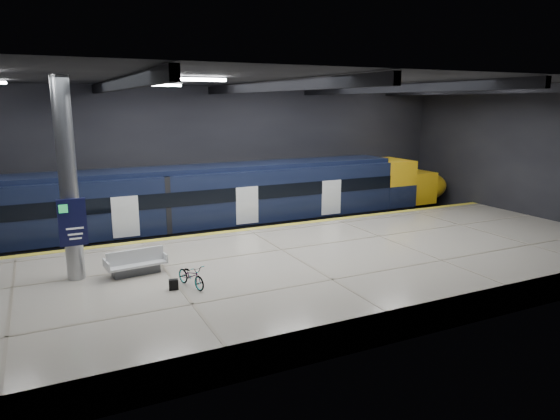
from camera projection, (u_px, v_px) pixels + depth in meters
ground at (272, 268)px, 21.96m from camera, size 30.00×30.00×0.00m
room_shell at (272, 137)px, 20.75m from camera, size 30.10×16.10×8.05m
platform at (299, 273)px, 19.64m from camera, size 30.00×11.00×1.10m
safety_strip at (248, 229)px, 24.14m from camera, size 30.00×0.40×0.01m
rails at (229, 236)px, 26.78m from camera, size 30.00×1.52×0.16m
train at (216, 201)px, 26.06m from camera, size 29.40×2.84×3.79m
bench at (136, 265)px, 17.78m from camera, size 2.17×1.09×0.92m
bicycle at (191, 276)px, 16.55m from camera, size 0.93×1.57×0.78m
pannier_bag at (174, 285)px, 16.34m from camera, size 0.33×0.23×0.35m
info_column at (68, 183)px, 16.71m from camera, size 0.90×0.78×6.90m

